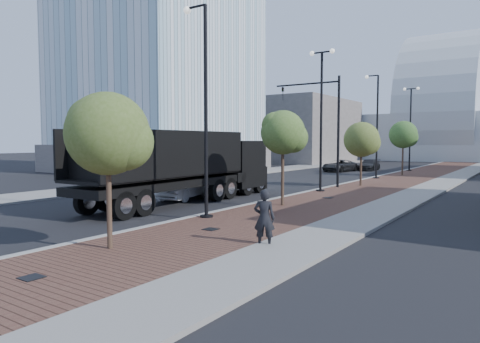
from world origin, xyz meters
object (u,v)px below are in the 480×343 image
Objects in this scene: white_sedan at (185,185)px; pedestrian at (264,218)px; dump_truck at (205,171)px; dark_car_mid at (340,166)px.

pedestrian reaches higher than white_sedan.
dump_truck is 7.53× the size of pedestrian.
dump_truck reaches higher than dark_car_mid.
pedestrian is (8.99, -8.18, -0.72)m from dump_truck.
dark_car_mid is at bearing 92.61° from dump_truck.
pedestrian is at bearing -50.23° from white_sedan.
white_sedan reaches higher than dark_car_mid.
dump_truck is 2.97× the size of dark_car_mid.
white_sedan is at bearing -78.14° from dark_car_mid.
pedestrian is at bearing -62.66° from dark_car_mid.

